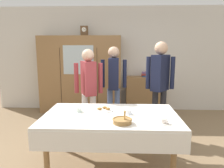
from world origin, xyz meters
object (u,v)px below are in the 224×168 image
(wall_cabinet, at_px, (81,75))
(tea_cup_mid_left, at_px, (164,121))
(spoon_center, at_px, (60,113))
(person_near_right_end, at_px, (114,79))
(person_behind_table_right, at_px, (89,85))
(bookshelf_low, at_px, (144,94))
(spoon_mid_right, at_px, (95,121))
(mantel_clock, at_px, (84,31))
(book_stack, at_px, (144,74))
(bread_basket, at_px, (122,121))
(pastry_plate, at_px, (104,110))
(spoon_far_left, at_px, (81,108))
(tea_cup_far_left, at_px, (128,112))
(tea_cup_near_right, at_px, (79,110))
(person_by_cabinet, at_px, (160,79))
(dining_table, at_px, (111,122))

(wall_cabinet, bearing_deg, tea_cup_mid_left, -61.71)
(spoon_center, relative_size, person_near_right_end, 0.07)
(person_behind_table_right, bearing_deg, bookshelf_low, 53.56)
(spoon_mid_right, bearing_deg, bookshelf_low, 72.19)
(wall_cabinet, bearing_deg, person_behind_table_right, -74.02)
(mantel_clock, height_order, book_stack, mantel_clock)
(book_stack, height_order, tea_cup_mid_left, book_stack)
(bookshelf_low, height_order, person_behind_table_right, person_behind_table_right)
(spoon_mid_right, bearing_deg, tea_cup_mid_left, -3.81)
(bookshelf_low, relative_size, person_near_right_end, 0.55)
(wall_cabinet, distance_m, bookshelf_low, 1.72)
(spoon_center, bearing_deg, bread_basket, -21.77)
(pastry_plate, bearing_deg, tea_cup_mid_left, -33.30)
(spoon_far_left, bearing_deg, spoon_mid_right, -63.01)
(tea_cup_far_left, distance_m, person_near_right_end, 1.46)
(person_behind_table_right, bearing_deg, mantel_clock, 101.76)
(spoon_mid_right, height_order, person_near_right_end, person_near_right_end)
(tea_cup_near_right, xyz_separation_m, person_by_cabinet, (1.31, 1.01, 0.30))
(wall_cabinet, bearing_deg, book_stack, 1.77)
(bread_basket, distance_m, person_by_cabinet, 1.62)
(pastry_plate, xyz_separation_m, spoon_mid_right, (-0.08, -0.44, -0.01))
(book_stack, distance_m, pastry_plate, 2.58)
(tea_cup_far_left, relative_size, tea_cup_mid_left, 1.00)
(tea_cup_mid_left, height_order, pastry_plate, tea_cup_mid_left)
(wall_cabinet, relative_size, person_by_cabinet, 1.17)
(wall_cabinet, relative_size, bookshelf_low, 2.23)
(dining_table, height_order, spoon_mid_right, spoon_mid_right)
(bookshelf_low, xyz_separation_m, tea_cup_mid_left, (-0.09, -2.93, 0.32))
(person_by_cabinet, bearing_deg, pastry_plate, -136.41)
(dining_table, bearing_deg, bread_basket, -62.99)
(person_behind_table_right, bearing_deg, book_stack, 53.56)
(book_stack, distance_m, person_by_cabinet, 1.52)
(person_near_right_end, bearing_deg, spoon_center, -115.97)
(spoon_mid_right, relative_size, spoon_far_left, 1.00)
(person_by_cabinet, bearing_deg, dining_table, -127.11)
(dining_table, height_order, tea_cup_mid_left, tea_cup_mid_left)
(spoon_mid_right, bearing_deg, mantel_clock, 101.88)
(dining_table, xyz_separation_m, person_by_cabinet, (0.85, 1.13, 0.42))
(wall_cabinet, bearing_deg, spoon_center, -85.64)
(mantel_clock, relative_size, bread_basket, 1.00)
(mantel_clock, xyz_separation_m, spoon_far_left, (0.33, -2.29, -1.31))
(person_behind_table_right, bearing_deg, spoon_center, -104.34)
(pastry_plate, height_order, spoon_far_left, pastry_plate)
(bread_basket, xyz_separation_m, person_near_right_end, (-0.16, 1.77, 0.23))
(dining_table, relative_size, bookshelf_low, 1.96)
(dining_table, bearing_deg, person_by_cabinet, 52.89)
(tea_cup_mid_left, distance_m, spoon_mid_right, 0.83)
(bookshelf_low, height_order, spoon_mid_right, bookshelf_low)
(bookshelf_low, xyz_separation_m, spoon_far_left, (-1.19, -2.35, 0.30))
(book_stack, relative_size, tea_cup_near_right, 1.70)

